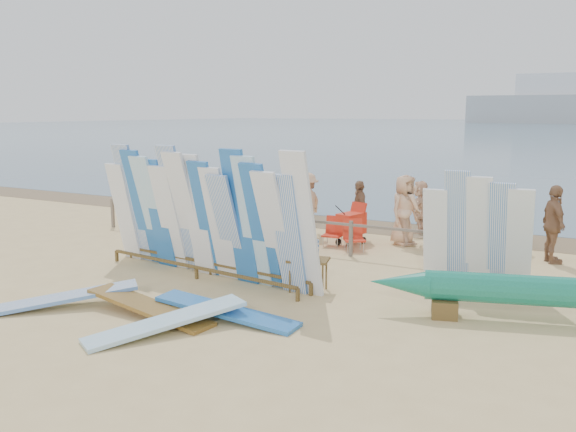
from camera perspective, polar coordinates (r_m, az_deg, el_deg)
The scene contains 28 objects.
ground at distance 13.70m, azimuth -6.89°, elevation -5.41°, with size 160.00×160.00×0.00m, color #D6B97C.
wet_sand_strip at distance 19.84m, azimuth 5.30°, elevation -0.63°, with size 40.00×2.60×0.01m, color brown.
distant_ship at distance 191.74m, azimuth 23.23°, elevation 9.55°, with size 45.00×8.00×14.00m.
fence at distance 16.02m, azimuth -0.68°, elevation -0.79°, with size 12.08×0.08×0.90m.
main_surfboard_rack at distance 13.23m, azimuth -7.98°, elevation -0.26°, with size 5.81×1.39×2.87m.
side_surfboard_rack at distance 12.76m, azimuth 17.32°, elevation -1.85°, with size 2.15×0.83×2.44m.
outrigger_canoe at distance 11.28m, azimuth 22.64°, elevation -6.66°, with size 5.71×2.15×0.83m.
vendor_table at distance 12.27m, azimuth 1.91°, elevation -5.42°, with size 0.93×0.76×1.07m.
flat_board_e at distance 12.12m, azimuth -20.32°, elevation -8.00°, with size 0.56×2.70×0.07m, color white.
flat_board_d at distance 10.83m, azimuth -5.76°, elevation -9.54°, with size 0.56×2.70×0.07m, color blue.
flat_board_b at distance 10.36m, azimuth -11.26°, elevation -10.59°, with size 0.56×2.70×0.07m, color #8CC3E1.
flat_board_c at distance 11.20m, azimuth -12.85°, elevation -9.08°, with size 0.56×2.70×0.07m, color olive.
beach_chair_left at distance 16.40m, azimuth 4.21°, elevation -2.00°, with size 0.55×0.57×0.79m.
beach_chair_right at distance 15.84m, azimuth 6.18°, elevation -2.42°, with size 0.73×0.73×0.82m.
stroller at distance 16.55m, azimuth 5.94°, elevation -1.14°, with size 0.75×0.93×1.12m.
beachgoer_5 at distance 18.46m, azimuth 12.25°, elevation 0.86°, with size 1.44×0.47×1.56m, color beige.
beachgoer_10 at distance 15.70m, azimuth 23.61°, elevation -0.72°, with size 1.09×0.47×1.87m, color #8C6042.
beachgoer_extra_1 at distance 20.74m, azimuth -9.21°, elevation 2.39°, with size 1.11×0.48×1.89m, color #8C6042.
beachgoer_0 at distance 19.18m, azimuth -12.14°, elevation 1.24°, with size 0.78×0.37×1.59m, color tan.
beachgoer_11 at distance 20.69m, azimuth -4.41°, elevation 2.10°, with size 1.51×0.49×1.63m, color beige.
beachgoer_6 at distance 16.73m, azimuth 10.79°, elevation 0.56°, with size 0.92×0.44×1.88m, color tan.
beachgoer_7 at distance 16.67m, azimuth 15.67°, elevation 0.18°, with size 0.65×0.36×1.79m, color #8C6042.
beachgoer_8 at distance 16.79m, azimuth 11.02°, elevation 0.60°, with size 0.92×0.44×1.89m, color beige.
beachgoer_9 at distance 16.89m, azimuth 19.68°, elevation -0.31°, with size 1.01×0.42×1.56m, color tan.
beachgoer_3 at distance 17.65m, azimuth 1.79°, elevation 1.12°, with size 1.18×0.49×1.83m, color tan.
beachgoer_4 at distance 17.29m, azimuth 6.68°, elevation 0.59°, with size 0.97×0.42×1.66m, color #8C6042.
beachgoer_1 at distance 18.28m, azimuth -4.95°, elevation 1.46°, with size 0.68×0.37×1.87m, color #8C6042.
beachgoer_2 at distance 19.01m, azimuth -8.79°, elevation 1.58°, with size 0.87×0.42×1.79m, color beige.
Camera 1 is at (7.76, -10.71, 3.58)m, focal length 38.00 mm.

